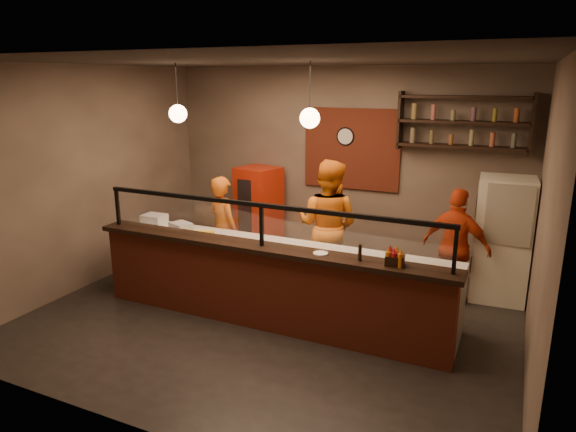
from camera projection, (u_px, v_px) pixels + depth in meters
The scene contains 29 objects.
floor at pixel (274, 316), 6.71m from camera, with size 6.00×6.00×0.00m, color black.
ceiling at pixel (271, 61), 5.88m from camera, with size 6.00×6.00×0.00m, color #36302A.
wall_back at pixel (340, 166), 8.48m from camera, with size 6.00×6.00×0.00m, color #7B685A.
wall_left at pixel (89, 178), 7.51m from camera, with size 5.00×5.00×0.00m, color #7B685A.
wall_right at pixel (544, 225), 5.08m from camera, with size 5.00×5.00×0.00m, color #7B685A.
wall_front at pixel (133, 260), 4.10m from camera, with size 6.00×6.00×0.00m, color #7B685A.
brick_patch at pixel (351, 149), 8.30m from camera, with size 1.60×0.04×1.30m, color maroon.
service_counter at pixel (262, 289), 6.31m from camera, with size 4.60×0.25×1.00m, color maroon.
counter_ledge at pixel (262, 248), 6.18m from camera, with size 4.70×0.37×0.06m, color black.
worktop_cabinet at pixel (280, 280), 6.77m from camera, with size 4.60×0.75×0.85m, color gray.
worktop at pixel (280, 248), 6.65m from camera, with size 4.60×0.75×0.05m, color white.
sneeze_guard at pixel (261, 221), 6.09m from camera, with size 4.50×0.05×0.52m.
wall_shelving at pixel (463, 122), 7.35m from camera, with size 1.84×0.28×0.85m.
wall_clock at pixel (346, 136), 8.28m from camera, with size 0.30×0.30×0.04m, color black.
pendant_left at pixel (178, 114), 6.83m from camera, with size 0.24×0.24×0.77m.
pendant_right at pixel (310, 118), 6.06m from camera, with size 0.24×0.24×0.77m.
cook_left at pixel (223, 228), 7.77m from camera, with size 0.59×0.38×1.61m, color #CE5D13.
cook_mid at pixel (328, 225), 7.39m from camera, with size 0.93×0.72×1.91m, color orange.
cook_right at pixel (456, 247), 6.92m from camera, with size 0.94×0.39×1.61m, color red.
fridge at pixel (502, 239), 7.05m from camera, with size 0.72×0.67×1.73m, color #EAE6C6.
red_cooler at pixel (259, 211), 8.94m from camera, with size 0.66×0.60×1.54m, color red.
pizza_dough at pixel (322, 253), 6.36m from camera, with size 0.47×0.47×0.01m, color beige.
prep_tub_a at pixel (153, 220), 7.60m from camera, with size 0.27×0.21×0.13m, color silver.
prep_tub_b at pixel (154, 220), 7.58m from camera, with size 0.33×0.26×0.16m, color white.
prep_tub_c at pixel (181, 228), 7.22m from camera, with size 0.29×0.23×0.14m, color silver.
rolling_pin at pixel (200, 232), 7.13m from camera, with size 0.07×0.07×0.39m, color yellow.
condiment_caddy at pixel (395, 260), 5.50m from camera, with size 0.20×0.16×0.11m, color black.
pepper_mill at pixel (360, 253), 5.63m from camera, with size 0.04×0.04×0.19m, color black.
small_plate at pixel (320, 253), 5.88m from camera, with size 0.17×0.17×0.01m, color white.
Camera 1 is at (2.75, -5.49, 3.00)m, focal length 32.00 mm.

